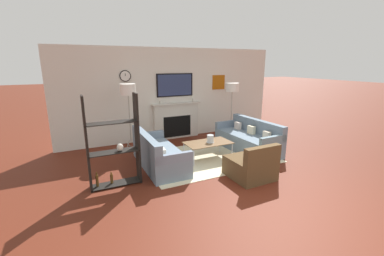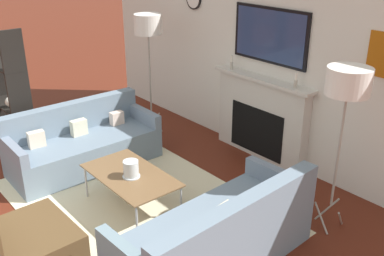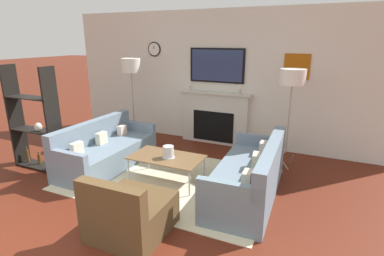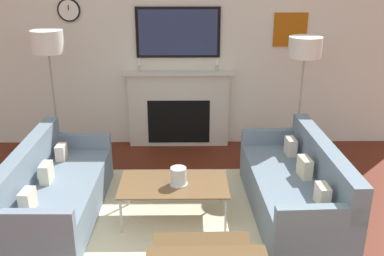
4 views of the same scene
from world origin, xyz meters
TOP-DOWN VIEW (x-y plane):
  - ground_plane at (0.00, 0.00)m, footprint 60.00×60.00m
  - fireplace_wall at (0.00, 4.65)m, footprint 6.85×0.28m
  - area_rug at (0.00, 2.61)m, footprint 3.13×2.16m
  - couch_left at (-1.26, 2.61)m, footprint 0.80×1.87m
  - couch_right at (1.26, 2.61)m, footprint 0.86×1.93m
  - armchair at (0.24, 1.22)m, footprint 0.81×0.84m
  - coffee_table at (-0.02, 2.53)m, footprint 1.11×0.63m
  - hurricane_candle at (0.03, 2.51)m, footprint 0.19×0.19m
  - floor_lamp_left at (-1.56, 3.89)m, footprint 0.38×0.38m
  - floor_lamp_right at (1.56, 3.89)m, footprint 0.41×0.41m
  - shelf_unit at (-2.27, 2.09)m, footprint 0.94×0.28m

SIDE VIEW (x-z plane):
  - ground_plane at x=0.00m, z-range 0.00..0.00m
  - area_rug at x=0.00m, z-range 0.00..0.01m
  - armchair at x=0.24m, z-range -0.13..0.63m
  - couch_left at x=-1.26m, z-range -0.11..0.67m
  - couch_right at x=1.26m, z-range -0.11..0.70m
  - coffee_table at x=-0.02m, z-range 0.18..0.60m
  - hurricane_candle at x=0.03m, z-range 0.40..0.59m
  - shelf_unit at x=-2.27m, z-range -0.08..1.66m
  - fireplace_wall at x=0.00m, z-range -0.12..2.58m
  - floor_lamp_right at x=1.56m, z-range 0.69..2.37m
  - floor_lamp_left at x=-1.56m, z-range 0.71..2.48m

